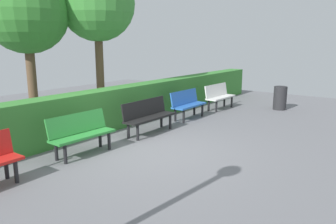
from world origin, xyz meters
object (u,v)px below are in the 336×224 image
(bench_white, at_px, (219,95))
(bench_blue, at_px, (187,103))
(bench_black, at_px, (148,115))
(tree_mid, at_px, (26,12))
(bench_green, at_px, (81,132))
(tree_near, at_px, (97,4))
(trash_bin, at_px, (280,98))

(bench_white, relative_size, bench_blue, 1.03)
(bench_black, distance_m, tree_mid, 4.36)
(bench_green, relative_size, tree_near, 0.32)
(bench_black, distance_m, tree_near, 3.80)
(bench_blue, height_order, tree_near, tree_near)
(bench_blue, height_order, bench_green, bench_blue)
(bench_white, bearing_deg, bench_green, 1.62)
(bench_blue, height_order, bench_black, same)
(bench_white, relative_size, tree_near, 0.31)
(bench_black, relative_size, trash_bin, 2.03)
(bench_black, distance_m, trash_bin, 5.34)
(bench_black, xyz_separation_m, trash_bin, (-5.04, 1.74, -0.08))
(bench_white, distance_m, trash_bin, 2.11)
(bench_green, bearing_deg, bench_white, -178.51)
(bench_white, relative_size, bench_black, 0.85)
(tree_near, relative_size, trash_bin, 5.63)
(bench_white, xyz_separation_m, bench_blue, (1.90, -0.07, -0.00))
(bench_white, height_order, tree_near, tree_near)
(tree_near, bearing_deg, tree_mid, -27.82)
(bench_green, xyz_separation_m, tree_mid, (-0.93, -3.22, 2.63))
(bench_white, bearing_deg, trash_bin, 125.78)
(bench_blue, bearing_deg, trash_bin, 149.35)
(bench_black, xyz_separation_m, bench_green, (2.08, -0.07, -0.00))
(trash_bin, bearing_deg, bench_green, -14.24)
(bench_black, distance_m, bench_green, 2.09)
(bench_white, distance_m, bench_green, 5.96)
(trash_bin, bearing_deg, tree_mid, -39.05)
(tree_mid, xyz_separation_m, trash_bin, (-6.20, 5.03, -2.70))
(tree_mid, bearing_deg, tree_near, 152.18)
(bench_black, relative_size, tree_mid, 0.38)
(bench_green, xyz_separation_m, tree_near, (-2.66, -2.31, 2.92))
(bench_black, bearing_deg, tree_near, -103.97)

